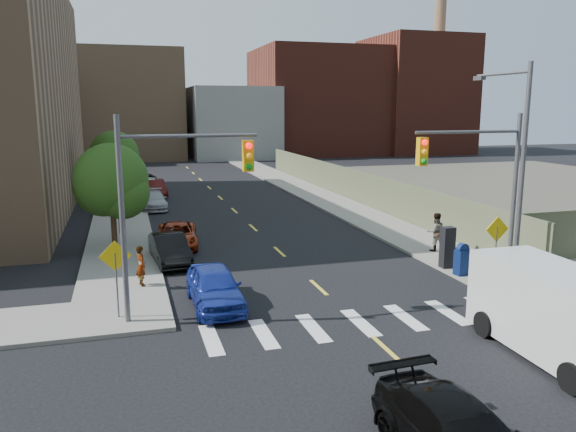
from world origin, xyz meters
TOP-DOWN VIEW (x-y plane):
  - ground at (0.00, 0.00)m, footprint 160.00×160.00m
  - sidewalk_nw at (-7.75, 41.50)m, footprint 3.50×73.00m
  - sidewalk_ne at (7.75, 41.50)m, footprint 3.50×73.00m
  - fence_north at (9.60, 28.00)m, footprint 0.12×44.00m
  - gravel_lot at (28.00, 30.00)m, footprint 36.00×42.00m
  - bg_bldg_west at (-22.00, 70.00)m, footprint 14.00×18.00m
  - bg_bldg_midwest at (-6.00, 72.00)m, footprint 14.00×16.00m
  - bg_bldg_center at (8.00, 70.00)m, footprint 12.00×16.00m
  - bg_bldg_east at (22.00, 72.00)m, footprint 18.00×18.00m
  - bg_bldg_fareast at (38.00, 70.00)m, footprint 14.00×16.00m
  - smokestack at (42.00, 70.00)m, footprint 1.80×1.80m
  - signal_nw at (-5.98, 6.00)m, footprint 4.59×0.30m
  - signal_ne at (5.98, 6.00)m, footprint 4.59×0.30m
  - streetlight_ne at (8.20, 6.90)m, footprint 0.25×3.70m
  - warn_sign_nw at (-7.80, 6.50)m, footprint 1.06×0.06m
  - warn_sign_ne at (7.20, 6.50)m, footprint 1.06×0.06m
  - warn_sign_midwest at (-7.80, 20.00)m, footprint 1.06×0.06m
  - tree_west_near at (-8.00, 16.05)m, footprint 3.66×3.64m
  - tree_west_far at (-8.00, 31.05)m, footprint 3.66×3.64m
  - parked_car_blue at (-4.40, 7.00)m, footprint 1.81×4.41m
  - parked_car_black at (-5.50, 13.40)m, footprint 1.83×4.28m
  - parked_car_red at (-4.87, 16.52)m, footprint 2.46×4.64m
  - parked_car_silver at (-5.45, 28.25)m, footprint 1.81×4.45m
  - parked_car_white at (-5.50, 34.62)m, footprint 2.04×4.70m
  - parked_car_maroon at (-5.00, 34.13)m, footprint 1.84×4.31m
  - parked_car_grey at (-5.50, 38.40)m, footprint 2.63×5.01m
  - cargo_van at (4.50, 0.12)m, footprint 2.50×5.82m
  - mailbox at (6.30, 7.49)m, footprint 0.63×0.51m
  - payphone at (6.30, 8.66)m, footprint 0.55×0.45m
  - pedestrian_west at (-6.91, 9.84)m, footprint 0.53×0.68m
  - pedestrian_east at (7.37, 11.44)m, footprint 1.03×0.85m

SIDE VIEW (x-z plane):
  - ground at x=0.00m, z-range 0.00..0.00m
  - gravel_lot at x=28.00m, z-range 0.00..0.06m
  - sidewalk_nw at x=-7.75m, z-range 0.00..0.15m
  - sidewalk_ne at x=7.75m, z-range 0.00..0.15m
  - parked_car_red at x=-4.87m, z-range 0.00..1.24m
  - parked_car_silver at x=-5.45m, z-range 0.00..1.29m
  - parked_car_grey at x=-5.50m, z-range 0.00..1.34m
  - parked_car_black at x=-5.50m, z-range 0.00..1.37m
  - parked_car_maroon at x=-5.00m, z-range 0.00..1.38m
  - parked_car_blue at x=-4.40m, z-range 0.00..1.50m
  - parked_car_white at x=-5.50m, z-range 0.00..1.58m
  - mailbox at x=6.30m, z-range 0.13..1.52m
  - pedestrian_west at x=-6.91m, z-range 0.15..1.78m
  - payphone at x=6.30m, z-range 0.15..2.00m
  - pedestrian_east at x=7.37m, z-range 0.15..2.07m
  - fence_north at x=9.60m, z-range 0.00..2.50m
  - cargo_van at x=4.50m, z-range 0.07..2.72m
  - warn_sign_nw at x=-7.80m, z-range 0.58..3.41m
  - warn_sign_ne at x=7.20m, z-range 0.58..3.41m
  - warn_sign_midwest at x=-7.80m, z-range 0.58..3.41m
  - tree_west_near at x=-8.00m, z-range 0.72..6.24m
  - tree_west_far at x=-8.00m, z-range 0.72..6.24m
  - signal_nw at x=-5.98m, z-range 1.03..8.03m
  - signal_ne at x=5.98m, z-range 1.03..8.03m
  - bg_bldg_center at x=8.00m, z-range 0.00..10.00m
  - streetlight_ne at x=8.20m, z-range 0.72..9.72m
  - bg_bldg_west at x=-22.00m, z-range 0.00..12.00m
  - bg_bldg_midwest at x=-6.00m, z-range 0.00..15.00m
  - bg_bldg_east at x=22.00m, z-range 0.00..16.00m
  - bg_bldg_fareast at x=38.00m, z-range 0.00..18.00m
  - smokestack at x=42.00m, z-range 0.00..28.00m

